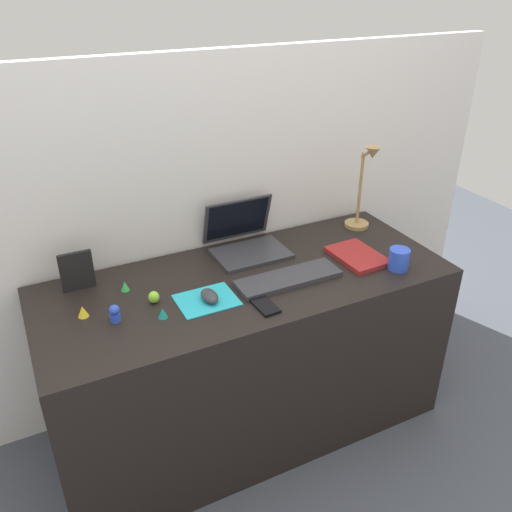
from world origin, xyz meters
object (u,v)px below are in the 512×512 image
toy_figurine_lime (154,297)px  toy_figurine_yellow (83,311)px  desk_lamp (364,190)px  toy_figurine_blue (115,313)px  picture_frame (77,271)px  toy_figurine_teal (163,313)px  cell_phone (264,305)px  mouse (209,296)px  coffee_mug (399,259)px  keyboard (288,278)px  notebook_pad (357,256)px  laptop (245,238)px  toy_figurine_green (125,286)px

toy_figurine_lime → toy_figurine_yellow: bearing=174.3°
desk_lamp → toy_figurine_blue: 1.20m
picture_frame → toy_figurine_teal: bearing=-55.2°
cell_phone → desk_lamp: bearing=25.5°
mouse → coffee_mug: bearing=-8.7°
mouse → toy_figurine_lime: bearing=156.4°
keyboard → toy_figurine_teal: bearing=-177.7°
keyboard → coffee_mug: (0.43, -0.11, 0.03)m
coffee_mug → notebook_pad: bearing=123.1°
keyboard → toy_figurine_lime: toy_figurine_lime is taller
desk_lamp → toy_figurine_blue: bearing=-169.0°
notebook_pad → picture_frame: bearing=163.7°
toy_figurine_blue → cell_phone: bearing=-16.4°
picture_frame → toy_figurine_blue: bearing=-75.2°
desk_lamp → toy_figurine_teal: desk_lamp is taller
laptop → toy_figurine_lime: 0.52m
keyboard → coffee_mug: bearing=-14.6°
toy_figurine_teal → toy_figurine_blue: toy_figurine_blue is taller
toy_figurine_yellow → mouse: bearing=-13.7°
mouse → notebook_pad: (0.66, 0.03, -0.01)m
cell_phone → picture_frame: picture_frame is taller
desk_lamp → coffee_mug: desk_lamp is taller
mouse → laptop: bearing=47.0°
laptop → coffee_mug: (0.47, -0.42, -0.01)m
desk_lamp → toy_figurine_blue: (-1.17, -0.23, -0.16)m
toy_figurine_green → toy_figurine_yellow: 0.20m
laptop → coffee_mug: laptop is taller
laptop → desk_lamp: size_ratio=0.76×
toy_figurine_blue → coffee_mug: bearing=-7.5°
keyboard → cell_phone: (-0.16, -0.11, -0.01)m
laptop → toy_figurine_lime: laptop is taller
notebook_pad → toy_figurine_teal: toy_figurine_teal is taller
keyboard → notebook_pad: same height
desk_lamp → toy_figurine_yellow: bearing=-173.2°
keyboard → cell_phone: 0.20m
desk_lamp → toy_figurine_teal: bearing=-164.8°
toy_figurine_lime → toy_figurine_blue: toy_figurine_blue is taller
mouse → coffee_mug: coffee_mug is taller
toy_figurine_lime → picture_frame: bearing=135.9°
notebook_pad → toy_figurine_teal: 0.84m
mouse → toy_figurine_green: size_ratio=2.60×
desk_lamp → toy_figurine_green: size_ratio=10.66×
keyboard → toy_figurine_teal: toy_figurine_teal is taller
laptop → cell_phone: size_ratio=2.34×
desk_lamp → keyboard: bearing=-153.7°
toy_figurine_green → toy_figurine_teal: (0.07, -0.23, 0.00)m
picture_frame → toy_figurine_green: 0.18m
mouse → desk_lamp: size_ratio=0.24×
coffee_mug → toy_figurine_teal: coffee_mug is taller
mouse → toy_figurine_yellow: (-0.42, 0.10, -0.00)m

